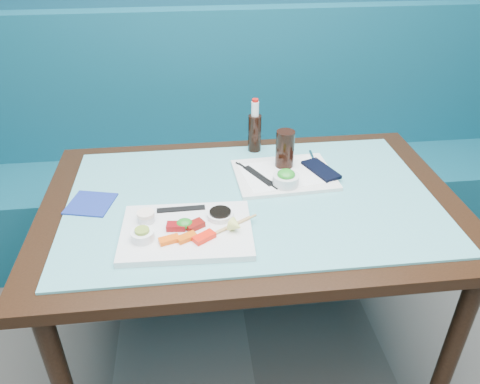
{
  "coord_description": "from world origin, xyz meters",
  "views": [
    {
      "loc": [
        -0.19,
        0.15,
        1.61
      ],
      "look_at": [
        -0.04,
        1.42,
        0.8
      ],
      "focal_mm": 35.0,
      "sensor_mm": 36.0,
      "label": 1
    }
  ],
  "objects": [
    {
      "name": "seaweed_bowl",
      "position": [
        0.13,
        1.5,
        0.79
      ],
      "size": [
        0.11,
        0.11,
        0.04
      ],
      "primitive_type": "cylinder",
      "rotation": [
        0.0,
        0.0,
        -0.17
      ],
      "color": "silver",
      "rests_on": "serving_tray"
    },
    {
      "name": "dining_table",
      "position": [
        0.0,
        1.45,
        0.67
      ],
      "size": [
        1.4,
        0.9,
        0.75
      ],
      "color": "black",
      "rests_on": "ground"
    },
    {
      "name": "salmon_left",
      "position": [
        -0.27,
        1.22,
        0.78
      ],
      "size": [
        0.06,
        0.04,
        0.01
      ],
      "primitive_type": "cube",
      "rotation": [
        0.0,
        0.0,
        0.29
      ],
      "color": "#FF580A",
      "rests_on": "sashimi_plate"
    },
    {
      "name": "wasabi_fill",
      "position": [
        -0.35,
        1.24,
        0.81
      ],
      "size": [
        0.04,
        0.04,
        0.01
      ],
      "primitive_type": "cylinder",
      "rotation": [
        0.0,
        0.0,
        0.05
      ],
      "color": "olive",
      "rests_on": "ramekin_wasabi"
    },
    {
      "name": "sashimi_plate",
      "position": [
        -0.22,
        1.27,
        0.77
      ],
      "size": [
        0.4,
        0.29,
        0.02
      ],
      "primitive_type": "cube",
      "rotation": [
        0.0,
        0.0,
        -0.04
      ],
      "color": "white",
      "rests_on": "glass_top"
    },
    {
      "name": "paper_placemat",
      "position": [
        0.14,
        1.57,
        0.77
      ],
      "size": [
        0.32,
        0.25,
        0.0
      ],
      "primitive_type": "cube",
      "rotation": [
        0.0,
        0.0,
        0.16
      ],
      "color": "white",
      "rests_on": "serving_tray"
    },
    {
      "name": "lemon_wedge",
      "position": [
        -0.08,
        1.24,
        0.8
      ],
      "size": [
        0.05,
        0.05,
        0.04
      ],
      "primitive_type": "cone",
      "rotation": [
        1.57,
        0.0,
        0.84
      ],
      "color": "#DFE46C",
      "rests_on": "sashimi_plate"
    },
    {
      "name": "booth_bench",
      "position": [
        0.0,
        2.29,
        0.37
      ],
      "size": [
        3.0,
        0.56,
        1.17
      ],
      "color": "#0E4B5C",
      "rests_on": "ground"
    },
    {
      "name": "soy_fill",
      "position": [
        -0.12,
        1.32,
        0.8
      ],
      "size": [
        0.09,
        0.09,
        0.01
      ],
      "primitive_type": "cylinder",
      "rotation": [
        0.0,
        0.0,
        0.36
      ],
      "color": "black",
      "rests_on": "soy_dish"
    },
    {
      "name": "ramekin_ginger",
      "position": [
        -0.34,
        1.33,
        0.79
      ],
      "size": [
        0.06,
        0.06,
        0.02
      ],
      "primitive_type": "cylinder",
      "rotation": [
        0.0,
        0.0,
        0.16
      ],
      "color": "silver",
      "rests_on": "sashimi_plate"
    },
    {
      "name": "ramekin_wasabi",
      "position": [
        -0.35,
        1.24,
        0.79
      ],
      "size": [
        0.08,
        0.08,
        0.03
      ],
      "primitive_type": "cylinder",
      "rotation": [
        0.0,
        0.0,
        -0.21
      ],
      "color": "white",
      "rests_on": "sashimi_plate"
    },
    {
      "name": "cola_bottle_cap",
      "position": [
        0.06,
        1.79,
        0.97
      ],
      "size": [
        0.03,
        0.03,
        0.01
      ],
      "primitive_type": "cylinder",
      "rotation": [
        0.0,
        0.0,
        -0.12
      ],
      "color": "red",
      "rests_on": "cola_bottle_neck"
    },
    {
      "name": "seaweed_salad",
      "position": [
        0.13,
        1.5,
        0.81
      ],
      "size": [
        0.08,
        0.08,
        0.03
      ],
      "primitive_type": "ellipsoid",
      "rotation": [
        0.0,
        0.0,
        0.34
      ],
      "color": "#219022",
      "rests_on": "seaweed_bowl"
    },
    {
      "name": "wooden_chopstick_a",
      "position": [
        -0.11,
        1.26,
        0.78
      ],
      "size": [
        0.17,
        0.11,
        0.01
      ],
      "primitive_type": "cylinder",
      "rotation": [
        1.57,
        0.0,
        -1.03
      ],
      "color": "#A9854F",
      "rests_on": "sashimi_plate"
    },
    {
      "name": "tuna_left",
      "position": [
        -0.25,
        1.28,
        0.79
      ],
      "size": [
        0.06,
        0.04,
        0.02
      ],
      "primitive_type": "cube",
      "rotation": [
        0.0,
        0.0,
        -0.1
      ],
      "color": "maroon",
      "rests_on": "sashimi_plate"
    },
    {
      "name": "black_chopstick_b",
      "position": [
        0.04,
        1.56,
        0.77
      ],
      "size": [
        0.15,
        0.21,
        0.01
      ],
      "primitive_type": "cylinder",
      "rotation": [
        1.57,
        0.0,
        0.61
      ],
      "color": "black",
      "rests_on": "serving_tray"
    },
    {
      "name": "cola_bottle_body",
      "position": [
        0.06,
        1.79,
        0.83
      ],
      "size": [
        0.06,
        0.06,
        0.15
      ],
      "primitive_type": "cylinder",
      "rotation": [
        0.0,
        0.0,
        -0.33
      ],
      "color": "black",
      "rests_on": "glass_top"
    },
    {
      "name": "chopstick_sleeve",
      "position": [
        -0.24,
        1.38,
        0.78
      ],
      "size": [
        0.15,
        0.03,
        0.0
      ],
      "primitive_type": "cube",
      "rotation": [
        0.0,
        0.0,
        0.02
      ],
      "color": "black",
      "rests_on": "sashimi_plate"
    },
    {
      "name": "seaweed_garnish",
      "position": [
        -0.23,
        1.28,
        0.79
      ],
      "size": [
        0.05,
        0.05,
        0.03
      ],
      "primitive_type": "ellipsoid",
      "rotation": [
        0.0,
        0.0,
        -0.13
      ],
      "color": "#1D801E",
      "rests_on": "sashimi_plate"
    },
    {
      "name": "cola_glass",
      "position": [
        0.15,
        1.63,
        0.84
      ],
      "size": [
        0.08,
        0.08,
        0.14
      ],
      "primitive_type": "cylinder",
      "rotation": [
        0.0,
        0.0,
        -0.13
      ],
      "color": "black",
      "rests_on": "serving_tray"
    },
    {
      "name": "salmon_right",
      "position": [
        -0.17,
        1.22,
        0.79
      ],
      "size": [
        0.07,
        0.06,
        0.02
      ],
      "primitive_type": "cube",
      "rotation": [
        0.0,
        0.0,
        0.6
      ],
      "color": "#FF1D0A",
      "rests_on": "sashimi_plate"
    },
    {
      "name": "blue_napkin",
      "position": [
        -0.53,
        1.47,
        0.76
      ],
      "size": [
        0.17,
        0.17,
        0.01
      ],
      "primitive_type": "cube",
      "rotation": [
        0.0,
        0.0,
        -0.25
      ],
      "color": "navy",
      "rests_on": "glass_top"
    },
    {
      "name": "glass_top",
      "position": [
        0.0,
        1.45,
        0.75
      ],
      "size": [
        1.22,
        0.76,
        0.01
      ],
      "primitive_type": "cube",
      "color": "#58ACB1",
      "rests_on": "dining_table"
    },
    {
      "name": "ginger_fill",
      "position": [
        -0.34,
        1.33,
        0.8
      ],
      "size": [
        0.05,
        0.05,
        0.01
      ],
      "primitive_type": "cylinder",
      "rotation": [
        0.0,
        0.0,
        -0.02
      ],
      "color": "#FFE6D1",
      "rests_on": "ramekin_ginger"
    },
    {
      "name": "fork",
      "position": [
        0.26,
        1.68,
        0.78
      ],
      "size": [
        0.02,
        0.09,
        0.01
      ],
      "primitive_type": "cylinder",
      "rotation": [
        1.57,
        0.0,
        -0.05
      ],
      "color": "silver",
      "rests_on": "serving_tray"
    },
    {
      "name": "cola_bottle_neck",
      "position": [
        0.06,
        1.79,
        0.93
      ],
      "size": [
        0.03,
        0.03,
        0.06
      ],
      "primitive_type": "cylinder",
      "rotation": [
        0.0,
        0.0,
        0.2
      ],
      "color": "white",
      "rests_on": "cola_bottle_body"
    },
    {
      "name": "tuna_right",
      "position": [
        -0.2,
        1.28,
        0.79
      ],
      "size": [
        0.06,
        0.06,
        0.02
      ],
      "primitive_type": "cube",
      "rotation": [
        0.0,
        0.0,
        0.54
      ],
      "color": "maroon",
      "rests_on": "sashimi_plate"
    },
    {
      "name": "navy_pouch",
      "position": [
        0.27,
        1.57,
        0.78
      ],
      "size": [
        0.12,
        0.17,
        0.01
      ],
      "primitive_type": "cube",
      "rotation": [
        0.0,
        0.0,
        0.37
      ],
      "color": "black",
      "rests_on": "serving_tray"
    },
    {
      "name": "soy_dish",
      "position": [
        -0.12,
        1.32,
        0.79
      ],
      "size": [
        0.11,
        0.11,
        0.02
      ],
      "primitive_type": "cylinder",
      "rotation": [
        0.0,
        0.0,
        -0.36
      ],
      "color": "white",
      "rests_on": "sashimi_plate"
    },
    {
      "name": "salmon_mid",
      "position": [
        -0.22,
        1.22,
        0.78
      ],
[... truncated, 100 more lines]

